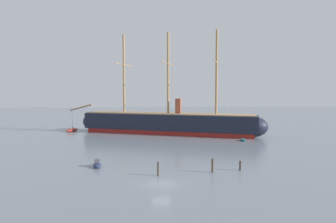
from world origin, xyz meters
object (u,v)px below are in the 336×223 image
at_px(motorboat_foreground_left, 97,164).
at_px(motorboat_far_right, 248,130).
at_px(dinghy_alongside_stern, 243,140).
at_px(dinghy_distant_centre, 161,127).
at_px(mooring_piling_right_pair, 240,166).
at_px(tall_ship, 168,123).
at_px(mooring_piling_nearest, 212,165).
at_px(mooring_piling_left_pair, 158,169).
at_px(sailboat_far_left, 72,130).

height_order(motorboat_foreground_left, motorboat_far_right, motorboat_far_right).
xyz_separation_m(dinghy_alongside_stern, dinghy_distant_centre, (-20.51, 28.65, -0.08)).
xyz_separation_m(dinghy_distant_centre, mooring_piling_right_pair, (11.32, -57.37, 0.56)).
bearing_deg(tall_ship, mooring_piling_nearest, -83.67).
bearing_deg(mooring_piling_left_pair, motorboat_far_right, 58.41).
xyz_separation_m(mooring_piling_nearest, mooring_piling_right_pair, (4.77, 0.95, -0.32)).
bearing_deg(motorboat_foreground_left, motorboat_far_right, 46.51).
distance_m(motorboat_foreground_left, sailboat_far_left, 48.51).
height_order(motorboat_foreground_left, mooring_piling_nearest, mooring_piling_nearest).
xyz_separation_m(sailboat_far_left, mooring_piling_nearest, (35.34, -50.07, 0.53)).
xyz_separation_m(motorboat_foreground_left, dinghy_alongside_stern, (33.02, 25.30, -0.15)).
distance_m(motorboat_far_right, mooring_piling_right_pair, 47.91).
distance_m(dinghy_distant_centre, mooring_piling_right_pair, 58.48).
distance_m(tall_ship, mooring_piling_left_pair, 45.53).
xyz_separation_m(tall_ship, mooring_piling_right_pair, (9.64, -42.91, -2.52)).
relative_size(tall_ship, motorboat_far_right, 14.81).
relative_size(tall_ship, motorboat_foreground_left, 18.39).
height_order(motorboat_far_right, mooring_piling_right_pair, motorboat_far_right).
bearing_deg(mooring_piling_left_pair, dinghy_alongside_stern, 53.95).
bearing_deg(motorboat_foreground_left, dinghy_alongside_stern, 37.46).
relative_size(tall_ship, sailboat_far_left, 8.75).
height_order(sailboat_far_left, mooring_piling_right_pair, sailboat_far_left).
bearing_deg(dinghy_alongside_stern, sailboat_far_left, 157.52).
bearing_deg(motorboat_foreground_left, mooring_piling_right_pair, -8.16).
bearing_deg(motorboat_foreground_left, tall_ship, 70.22).
relative_size(sailboat_far_left, dinghy_distant_centre, 3.40).
height_order(dinghy_alongside_stern, sailboat_far_left, sailboat_far_left).
height_order(mooring_piling_nearest, mooring_piling_right_pair, mooring_piling_nearest).
bearing_deg(tall_ship, dinghy_distant_centre, 96.65).
bearing_deg(dinghy_distant_centre, mooring_piling_left_pair, -92.06).
xyz_separation_m(sailboat_far_left, mooring_piling_right_pair, (40.11, -49.11, 0.21)).
bearing_deg(motorboat_far_right, dinghy_distant_centre, 155.88).
bearing_deg(sailboat_far_left, dinghy_distant_centre, 16.00).
bearing_deg(sailboat_far_left, mooring_piling_right_pair, -50.76).
distance_m(motorboat_far_right, mooring_piling_left_pair, 55.92).
distance_m(sailboat_far_left, mooring_piling_right_pair, 63.41).
relative_size(motorboat_foreground_left, mooring_piling_nearest, 1.48).
xyz_separation_m(dinghy_distant_centre, mooring_piling_left_pair, (-2.15, -59.78, 0.84)).
relative_size(dinghy_alongside_stern, motorboat_far_right, 0.67).
distance_m(motorboat_foreground_left, mooring_piling_right_pair, 24.08).
xyz_separation_m(motorboat_foreground_left, mooring_piling_right_pair, (23.84, -3.42, 0.33)).
height_order(mooring_piling_nearest, mooring_piling_left_pair, mooring_piling_nearest).
relative_size(motorboat_far_right, mooring_piling_right_pair, 2.58).
distance_m(motorboat_far_right, mooring_piling_nearest, 50.56).
xyz_separation_m(tall_ship, sailboat_far_left, (-30.47, 6.21, -2.73)).
bearing_deg(motorboat_foreground_left, dinghy_distant_centre, 76.94).
relative_size(mooring_piling_nearest, mooring_piling_right_pair, 1.40).
relative_size(dinghy_alongside_stern, mooring_piling_left_pair, 1.26).
distance_m(motorboat_foreground_left, dinghy_distant_centre, 55.39).
xyz_separation_m(motorboat_foreground_left, mooring_piling_left_pair, (10.36, -5.82, 0.62)).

